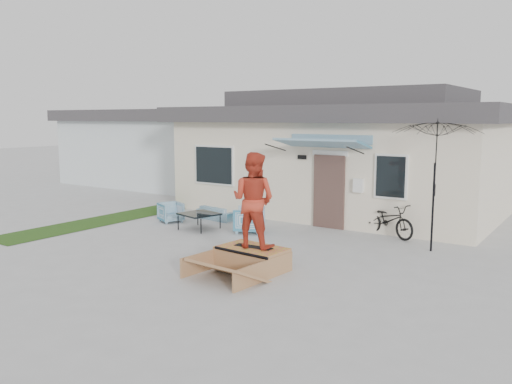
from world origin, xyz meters
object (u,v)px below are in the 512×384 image
Objects in this scene: armchair_left at (171,211)px; skater at (253,198)px; skateboard at (253,246)px; armchair_right at (249,218)px; loveseat at (217,211)px; bicycle at (389,216)px; patio_umbrella at (434,178)px; coffee_table at (199,221)px; skate_ramp at (252,259)px.

armchair_left is 5.69m from skater.
armchair_right is at bearing 123.58° from skateboard.
armchair_left is (-0.89, -1.13, 0.06)m from loveseat.
bicycle is 0.78× the size of patio_umbrella.
skateboard is (4.89, -2.66, 0.15)m from armchair_left.
bicycle reaches higher than loveseat.
coffee_table is 0.48× the size of skater.
armchair_left is at bearing 167.55° from coffee_table.
skate_ramp is at bearing 144.87° from loveseat.
skateboard is (0.00, 0.05, 0.26)m from skate_ramp.
bicycle is at bearing 24.48° from coffee_table.
armchair_left is at bearing 148.32° from skateboard.
loveseat is 1.49× the size of coffee_table.
coffee_table is at bearing -40.00° from skater.
coffee_table is at bearing 137.63° from bicycle.
skateboard is 1.01m from skater.
armchair_right is (2.79, 0.16, 0.06)m from armchair_left.
skate_ramp is (3.50, -2.40, -0.00)m from coffee_table.
armchair_right is 3.69m from skater.
bicycle is at bearing 146.81° from patio_umbrella.
skate_ramp is 1.27m from skater.
skater reaches higher than armchair_right.
coffee_table is (-1.39, -0.47, -0.16)m from armchair_right.
armchair_right is 0.92× the size of skateboard.
skater is (3.50, -2.35, 1.26)m from coffee_table.
skater reaches higher than skateboard.
coffee_table is 4.40m from skater.
loveseat is 1.65× the size of skateboard.
coffee_table is at bearing 142.95° from skateboard.
coffee_table is (1.39, -0.31, -0.10)m from armchair_left.
bicycle reaches higher than armchair_left.
loveseat reaches higher than coffee_table.
armchair_right is 3.76m from bicycle.
armchair_left is 0.30× the size of patio_umbrella.
skater is at bearing -33.89° from coffee_table.
loveseat is at bearing 140.72° from skate_ramp.
bicycle is at bearing 92.45° from armchair_right.
patio_umbrella reaches higher than loveseat.
armchair_right reaches higher than loveseat.
bicycle is at bearing 71.36° from skateboard.
armchair_right is (1.89, -0.97, 0.12)m from loveseat.
armchair_left is at bearing 60.49° from loveseat.
patio_umbrella is at bearing 58.63° from skate_ramp.
armchair_left is 0.39× the size of bicycle.
armchair_left is 1.43m from coffee_table.
bicycle reaches higher than skateboard.
skateboard is at bearing -94.71° from armchair_left.
bicycle is 2.02× the size of skateboard.
loveseat is 1.80× the size of armchair_right.
armchair_right reaches higher than skate_ramp.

